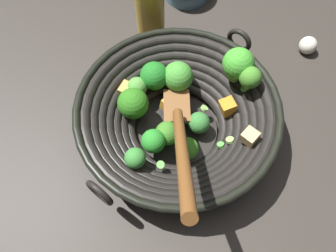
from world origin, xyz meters
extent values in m
plane|color=#332D28|center=(0.00, 0.00, 0.00)|extent=(4.00, 4.00, 0.00)
cylinder|color=black|center=(0.00, 0.00, 0.01)|extent=(0.16, 0.16, 0.01)
torus|color=black|center=(0.00, 0.00, 0.02)|extent=(0.20, 0.20, 0.02)
torus|color=black|center=(0.00, 0.00, 0.03)|extent=(0.23, 0.23, 0.02)
torus|color=black|center=(0.00, 0.00, 0.04)|extent=(0.25, 0.25, 0.02)
torus|color=black|center=(0.00, 0.00, 0.05)|extent=(0.28, 0.28, 0.02)
torus|color=black|center=(0.00, 0.00, 0.06)|extent=(0.30, 0.30, 0.02)
torus|color=black|center=(0.00, 0.00, 0.07)|extent=(0.33, 0.33, 0.02)
torus|color=black|center=(0.00, 0.00, 0.08)|extent=(0.35, 0.35, 0.02)
torus|color=black|center=(0.00, 0.00, 0.09)|extent=(0.37, 0.37, 0.01)
torus|color=black|center=(0.02, 0.19, 0.09)|extent=(0.05, 0.02, 0.05)
torus|color=black|center=(-0.02, -0.19, 0.09)|extent=(0.05, 0.02, 0.05)
cylinder|color=#74BC4C|center=(-0.08, -0.11, 0.08)|extent=(0.01, 0.01, 0.02)
sphere|color=#438529|center=(-0.08, -0.11, 0.11)|extent=(0.04, 0.04, 0.04)
cylinder|color=#64A23E|center=(-0.05, -0.13, 0.08)|extent=(0.03, 0.03, 0.02)
sphere|color=green|center=(-0.05, -0.13, 0.11)|extent=(0.06, 0.06, 0.06)
cylinder|color=#71AB42|center=(0.08, 0.02, 0.03)|extent=(0.03, 0.02, 0.02)
sphere|color=#2E751C|center=(0.08, 0.02, 0.06)|extent=(0.06, 0.06, 0.06)
cylinder|color=#63B33E|center=(0.00, 0.04, 0.02)|extent=(0.02, 0.02, 0.02)
sphere|color=#3D7A26|center=(0.00, 0.04, 0.05)|extent=(0.05, 0.05, 0.05)
cylinder|color=#5A9937|center=(-0.04, -0.02, 0.02)|extent=(0.02, 0.02, 0.01)
sphere|color=#357A34|center=(-0.04, -0.02, 0.04)|extent=(0.04, 0.04, 0.04)
cylinder|color=#6BA242|center=(0.10, -0.01, 0.03)|extent=(0.02, 0.02, 0.02)
sphere|color=#53963E|center=(0.10, -0.01, 0.06)|extent=(0.04, 0.04, 0.04)
cylinder|color=#599F40|center=(0.02, 0.11, 0.05)|extent=(0.02, 0.02, 0.02)
sphere|color=#388635|center=(0.02, 0.11, 0.07)|extent=(0.04, 0.04, 0.04)
cylinder|color=#7B9E4B|center=(0.01, 0.07, 0.03)|extent=(0.02, 0.02, 0.01)
sphere|color=#288928|center=(0.01, 0.07, 0.06)|extent=(0.04, 0.04, 0.04)
cylinder|color=#66AB51|center=(0.04, -0.07, 0.03)|extent=(0.03, 0.03, 0.02)
sphere|color=#459735|center=(0.04, -0.07, 0.07)|extent=(0.06, 0.06, 0.06)
cylinder|color=#599137|center=(-0.05, 0.05, 0.03)|extent=(0.02, 0.02, 0.02)
sphere|color=#3E8A24|center=(-0.05, 0.05, 0.06)|extent=(0.04, 0.04, 0.04)
cylinder|color=#6AA750|center=(0.08, -0.05, 0.04)|extent=(0.02, 0.02, 0.02)
sphere|color=#207623|center=(0.08, -0.05, 0.07)|extent=(0.06, 0.06, 0.06)
cube|color=gold|center=(0.03, -0.02, 0.04)|extent=(0.03, 0.03, 0.03)
cube|color=orange|center=(-0.07, -0.07, 0.05)|extent=(0.04, 0.04, 0.03)
cube|color=#E4B36F|center=(-0.13, -0.02, 0.08)|extent=(0.03, 0.03, 0.03)
cube|color=gold|center=(0.11, 0.00, 0.05)|extent=(0.03, 0.03, 0.03)
cube|color=#E9BE73|center=(0.01, 0.00, 0.03)|extent=(0.04, 0.04, 0.03)
cylinder|color=#6BC651|center=(-0.08, -0.11, 0.07)|extent=(0.02, 0.02, 0.01)
cylinder|color=#56B247|center=(-0.09, 0.00, 0.04)|extent=(0.02, 0.02, 0.01)
cylinder|color=#6BC651|center=(-0.03, 0.10, 0.06)|extent=(0.02, 0.02, 0.01)
cylinder|color=#99D166|center=(-0.10, -0.01, 0.05)|extent=(0.02, 0.02, 0.01)
cylinder|color=#6BC651|center=(0.02, 0.00, 0.03)|extent=(0.01, 0.01, 0.00)
cylinder|color=#99D166|center=(-0.03, -0.05, 0.04)|extent=(0.02, 0.02, 0.01)
cube|color=brown|center=(0.01, -0.02, 0.05)|extent=(0.08, 0.09, 0.01)
cylinder|color=brown|center=(-0.06, 0.10, 0.16)|extent=(0.14, 0.21, 0.20)
cylinder|color=gold|center=(0.18, -0.18, 0.10)|extent=(0.06, 0.06, 0.20)
sphere|color=silver|center=(-0.15, -0.33, 0.02)|extent=(0.04, 0.04, 0.04)
camera|label=1|loc=(-0.14, 0.26, 0.59)|focal=35.29mm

